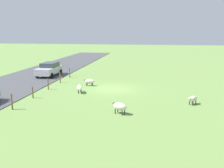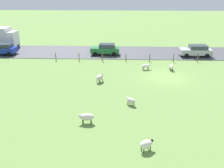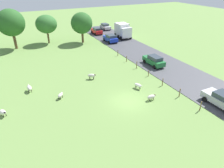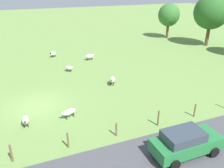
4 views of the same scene
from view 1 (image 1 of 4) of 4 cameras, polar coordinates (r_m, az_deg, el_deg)
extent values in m
plane|color=#6B8E47|center=(25.41, 0.10, -1.12)|extent=(160.00, 160.00, 0.00)
cube|color=#47474C|center=(29.29, -21.91, -0.17)|extent=(8.00, 80.00, 0.06)
ellipsoid|color=beige|center=(26.85, -5.14, 0.59)|extent=(1.10, 0.54, 0.50)
ellipsoid|color=brown|center=(26.97, -6.19, 0.87)|extent=(0.27, 0.19, 0.20)
cylinder|color=#2D2823|center=(26.87, -5.81, -0.14)|extent=(0.07, 0.07, 0.29)
cylinder|color=#2D2823|center=(27.13, -5.64, -0.02)|extent=(0.07, 0.07, 0.29)
cylinder|color=#2D2823|center=(26.70, -4.60, -0.19)|extent=(0.07, 0.07, 0.29)
cylinder|color=#2D2823|center=(26.96, -4.44, -0.07)|extent=(0.07, 0.07, 0.29)
ellipsoid|color=beige|center=(21.05, 17.89, -3.24)|extent=(0.96, 1.00, 0.46)
ellipsoid|color=silver|center=(20.67, 17.23, -3.18)|extent=(0.31, 0.31, 0.20)
cylinder|color=#2D2823|center=(20.86, 17.74, -4.27)|extent=(0.07, 0.07, 0.28)
cylinder|color=#2D2823|center=(20.99, 17.16, -4.13)|extent=(0.07, 0.07, 0.28)
cylinder|color=#2D2823|center=(21.28, 18.50, -4.01)|extent=(0.07, 0.07, 0.28)
cylinder|color=#2D2823|center=(21.41, 17.92, -3.87)|extent=(0.07, 0.07, 0.28)
ellipsoid|color=beige|center=(17.76, 1.81, -5.10)|extent=(1.23, 1.01, 0.55)
ellipsoid|color=brown|center=(18.03, 0.46, -4.43)|extent=(0.31, 0.28, 0.20)
cylinder|color=#2D2823|center=(17.94, 0.73, -6.21)|extent=(0.07, 0.07, 0.36)
cylinder|color=#2D2823|center=(18.16, 1.31, -5.98)|extent=(0.07, 0.07, 0.36)
cylinder|color=#2D2823|center=(17.60, 2.32, -6.59)|extent=(0.07, 0.07, 0.36)
cylinder|color=#2D2823|center=(17.83, 2.89, -6.34)|extent=(0.07, 0.07, 0.36)
ellipsoid|color=white|center=(23.88, -7.38, -0.86)|extent=(0.84, 1.25, 0.45)
ellipsoid|color=silver|center=(24.40, -7.47, -0.34)|extent=(0.26, 0.31, 0.20)
cylinder|color=#2D2823|center=(24.26, -7.70, -1.47)|extent=(0.07, 0.07, 0.33)
cylinder|color=#2D2823|center=(24.28, -7.11, -1.45)|extent=(0.07, 0.07, 0.33)
cylinder|color=#2D2823|center=(23.64, -7.60, -1.83)|extent=(0.07, 0.07, 0.33)
cylinder|color=#2D2823|center=(23.66, -7.00, -1.81)|extent=(0.07, 0.07, 0.33)
cylinder|color=brown|center=(31.88, -9.60, 2.54)|extent=(0.12, 0.12, 1.22)
cylinder|color=brown|center=(28.83, -11.71, 1.42)|extent=(0.12, 0.12, 1.19)
cylinder|color=brown|center=(25.84, -14.30, -0.02)|extent=(0.12, 0.12, 1.11)
cylinder|color=brown|center=(22.95, -17.57, -1.84)|extent=(0.12, 0.12, 1.02)
cylinder|color=brown|center=(20.14, -21.80, -3.74)|extent=(0.12, 0.12, 1.24)
cube|color=#B7B7BC|center=(33.31, -14.11, 3.05)|extent=(1.96, 4.58, 0.80)
cube|color=#333D47|center=(33.53, -13.94, 4.29)|extent=(1.72, 2.52, 0.56)
cylinder|color=black|center=(31.64, -13.51, 1.88)|extent=(0.22, 0.64, 0.64)
cylinder|color=black|center=(32.45, -16.70, 1.95)|extent=(0.22, 0.64, 0.64)
cylinder|color=black|center=(34.37, -11.60, 2.76)|extent=(0.22, 0.64, 0.64)
cylinder|color=black|center=(35.11, -14.59, 2.81)|extent=(0.22, 0.64, 0.64)
camera|label=2|loc=(30.14, 61.42, 13.94)|focal=39.31mm
camera|label=3|loc=(43.16, 19.93, 21.65)|focal=32.13mm
camera|label=4|loc=(33.75, -33.74, 16.71)|focal=37.24mm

